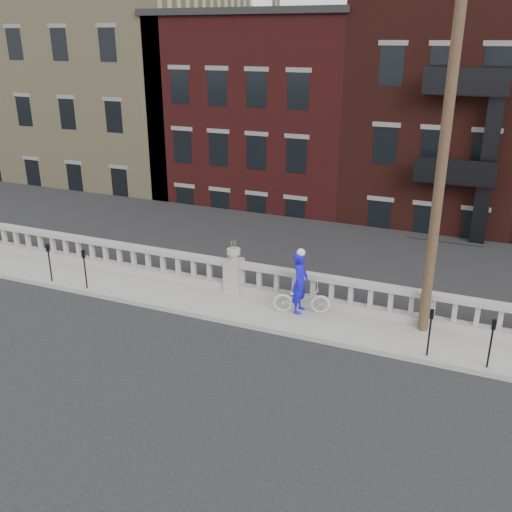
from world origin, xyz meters
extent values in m
plane|color=black|center=(0.00, 0.00, 0.00)|extent=(120.00, 120.00, 0.00)
cube|color=gray|center=(0.00, 3.00, 0.07)|extent=(32.00, 2.20, 0.15)
cube|color=gray|center=(0.00, 3.95, 0.28)|extent=(28.00, 0.34, 0.25)
cube|color=gray|center=(0.00, 3.95, 1.10)|extent=(28.00, 0.34, 0.16)
cube|color=gray|center=(0.00, 3.95, 0.70)|extent=(0.55, 0.55, 1.10)
cylinder|color=gray|center=(0.00, 3.95, 1.35)|extent=(0.24, 0.24, 0.20)
cylinder|color=gray|center=(0.00, 3.95, 1.53)|extent=(0.44, 0.44, 0.18)
cube|color=#605E59|center=(0.00, 4.30, -2.42)|extent=(36.00, 0.50, 5.15)
cube|color=black|center=(0.00, 25.95, -5.25)|extent=(80.00, 44.00, 0.50)
cube|color=#595651|center=(-2.00, 8.45, -3.00)|extent=(16.00, 7.00, 4.00)
cube|color=#968660|center=(-17.00, 20.95, 5.00)|extent=(18.00, 16.00, 20.00)
cube|color=#441313|center=(-4.00, 19.95, 2.00)|extent=(10.00, 14.00, 14.00)
cube|color=black|center=(-4.00, 19.95, 9.15)|extent=(10.30, 14.30, 0.30)
cube|color=#33120D|center=(6.00, 19.95, 2.75)|extent=(10.00, 14.00, 15.50)
cylinder|color=#422D1E|center=(6.20, 3.60, 5.15)|extent=(0.28, 0.28, 10.00)
cylinder|color=black|center=(-6.14, 2.15, 0.70)|extent=(0.05, 0.05, 1.10)
cube|color=black|center=(-6.14, 2.15, 1.38)|extent=(0.10, 0.08, 0.26)
cube|color=black|center=(-6.14, 2.10, 1.42)|extent=(0.06, 0.01, 0.08)
cylinder|color=black|center=(-4.64, 2.15, 0.70)|extent=(0.05, 0.05, 1.10)
cube|color=black|center=(-4.64, 2.15, 1.38)|extent=(0.10, 0.08, 0.26)
cube|color=black|center=(-4.64, 2.10, 1.42)|extent=(0.06, 0.01, 0.08)
cylinder|color=black|center=(6.51, 2.15, 0.70)|extent=(0.05, 0.05, 1.10)
cube|color=black|center=(6.51, 2.15, 1.38)|extent=(0.10, 0.08, 0.26)
cube|color=black|center=(6.51, 2.10, 1.42)|extent=(0.06, 0.01, 0.08)
cylinder|color=black|center=(8.01, 2.15, 0.70)|extent=(0.05, 0.05, 1.10)
cube|color=black|center=(8.01, 2.15, 1.38)|extent=(0.10, 0.08, 0.26)
cube|color=black|center=(8.01, 2.10, 1.42)|extent=(0.06, 0.01, 0.08)
imported|color=silver|center=(2.60, 3.28, 0.61)|extent=(1.84, 1.12, 0.91)
imported|color=#140DCC|center=(2.52, 3.31, 1.13)|extent=(0.47, 0.71, 1.95)
camera|label=1|loc=(7.47, -11.80, 8.10)|focal=40.00mm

